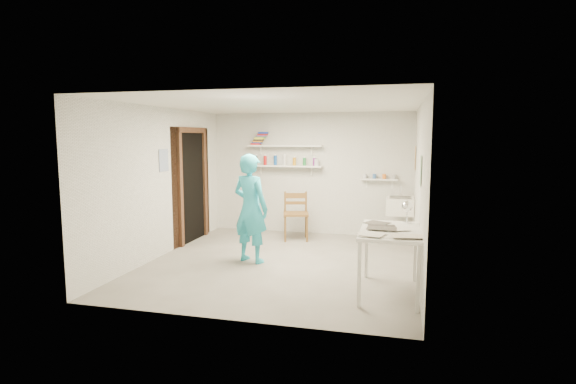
% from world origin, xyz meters
% --- Properties ---
extents(floor, '(4.00, 4.50, 0.02)m').
position_xyz_m(floor, '(0.00, 0.00, -0.01)').
color(floor, slate).
rests_on(floor, ground).
extents(ceiling, '(4.00, 4.50, 0.02)m').
position_xyz_m(ceiling, '(0.00, 0.00, 2.41)').
color(ceiling, silver).
rests_on(ceiling, wall_back).
extents(wall_back, '(4.00, 0.02, 2.40)m').
position_xyz_m(wall_back, '(0.00, 2.26, 1.20)').
color(wall_back, silver).
rests_on(wall_back, ground).
extents(wall_front, '(4.00, 0.02, 2.40)m').
position_xyz_m(wall_front, '(0.00, -2.26, 1.20)').
color(wall_front, silver).
rests_on(wall_front, ground).
extents(wall_left, '(0.02, 4.50, 2.40)m').
position_xyz_m(wall_left, '(-2.01, 0.00, 1.20)').
color(wall_left, silver).
rests_on(wall_left, ground).
extents(wall_right, '(0.02, 4.50, 2.40)m').
position_xyz_m(wall_right, '(2.01, 0.00, 1.20)').
color(wall_right, silver).
rests_on(wall_right, ground).
extents(doorway_recess, '(0.02, 0.90, 2.00)m').
position_xyz_m(doorway_recess, '(-1.99, 1.05, 1.00)').
color(doorway_recess, black).
rests_on(doorway_recess, wall_left).
extents(corridor_box, '(1.40, 1.50, 2.10)m').
position_xyz_m(corridor_box, '(-2.70, 1.05, 1.05)').
color(corridor_box, brown).
rests_on(corridor_box, ground).
extents(door_lintel, '(0.06, 1.05, 0.10)m').
position_xyz_m(door_lintel, '(-1.97, 1.05, 2.05)').
color(door_lintel, brown).
rests_on(door_lintel, wall_left).
extents(door_jamb_near, '(0.06, 0.10, 2.00)m').
position_xyz_m(door_jamb_near, '(-1.97, 0.55, 1.00)').
color(door_jamb_near, brown).
rests_on(door_jamb_near, ground).
extents(door_jamb_far, '(0.06, 0.10, 2.00)m').
position_xyz_m(door_jamb_far, '(-1.97, 1.55, 1.00)').
color(door_jamb_far, brown).
rests_on(door_jamb_far, ground).
extents(shelf_lower, '(1.50, 0.22, 0.03)m').
position_xyz_m(shelf_lower, '(-0.50, 2.13, 1.35)').
color(shelf_lower, white).
rests_on(shelf_lower, wall_back).
extents(shelf_upper, '(1.50, 0.22, 0.03)m').
position_xyz_m(shelf_upper, '(-0.50, 2.13, 1.75)').
color(shelf_upper, white).
rests_on(shelf_upper, wall_back).
extents(ledge_shelf, '(0.70, 0.14, 0.03)m').
position_xyz_m(ledge_shelf, '(1.35, 2.17, 1.12)').
color(ledge_shelf, white).
rests_on(ledge_shelf, wall_back).
extents(poster_left, '(0.01, 0.28, 0.36)m').
position_xyz_m(poster_left, '(-1.99, 0.05, 1.55)').
color(poster_left, '#334C7F').
rests_on(poster_left, wall_left).
extents(poster_right_a, '(0.01, 0.34, 0.42)m').
position_xyz_m(poster_right_a, '(1.99, 1.80, 1.55)').
color(poster_right_a, '#995933').
rests_on(poster_right_a, wall_right).
extents(poster_right_b, '(0.01, 0.30, 0.38)m').
position_xyz_m(poster_right_b, '(1.99, -0.55, 1.50)').
color(poster_right_b, '#3F724C').
rests_on(poster_right_b, wall_right).
extents(belfast_sink, '(0.48, 0.60, 0.30)m').
position_xyz_m(belfast_sink, '(1.75, 1.70, 0.70)').
color(belfast_sink, white).
rests_on(belfast_sink, wall_right).
extents(man, '(0.71, 0.58, 1.67)m').
position_xyz_m(man, '(-0.48, -0.05, 0.84)').
color(man, '#29B2CD').
rests_on(man, ground).
extents(wall_clock, '(0.30, 0.13, 0.30)m').
position_xyz_m(wall_clock, '(-0.55, 0.15, 1.12)').
color(wall_clock, beige).
rests_on(wall_clock, man).
extents(wooden_chair, '(0.56, 0.54, 0.99)m').
position_xyz_m(wooden_chair, '(-0.14, 1.56, 0.49)').
color(wooden_chair, brown).
rests_on(wooden_chair, ground).
extents(work_table, '(0.72, 1.20, 0.80)m').
position_xyz_m(work_table, '(1.64, -0.99, 0.40)').
color(work_table, silver).
rests_on(work_table, ground).
extents(desk_lamp, '(0.15, 0.15, 0.15)m').
position_xyz_m(desk_lamp, '(1.84, -0.51, 1.02)').
color(desk_lamp, white).
rests_on(desk_lamp, work_table).
extents(spray_cans, '(1.26, 0.06, 0.17)m').
position_xyz_m(spray_cans, '(-0.50, 2.13, 1.45)').
color(spray_cans, black).
rests_on(spray_cans, shelf_lower).
extents(book_stack, '(0.34, 0.14, 0.25)m').
position_xyz_m(book_stack, '(-1.02, 2.13, 1.89)').
color(book_stack, red).
rests_on(book_stack, shelf_upper).
extents(ledge_pots, '(0.48, 0.07, 0.09)m').
position_xyz_m(ledge_pots, '(1.35, 2.17, 1.18)').
color(ledge_pots, silver).
rests_on(ledge_pots, ledge_shelf).
extents(papers, '(0.30, 0.22, 0.03)m').
position_xyz_m(papers, '(1.64, -0.99, 0.82)').
color(papers, silver).
rests_on(papers, work_table).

